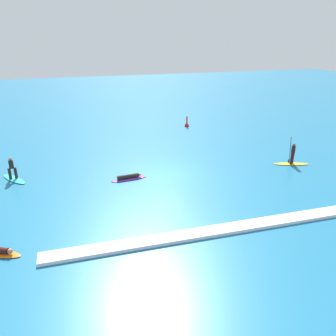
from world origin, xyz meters
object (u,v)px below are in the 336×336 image
Objects in this scene: surfer_on_teal_board at (13,175)px; surfer_on_purple_board at (129,177)px; surfer_on_yellow_board at (292,159)px; marker_buoy at (187,125)px.

surfer_on_teal_board is 0.96× the size of surfer_on_purple_board.
surfer_on_yellow_board is 13.02m from surfer_on_purple_board.
surfer_on_purple_board is 15.19m from marker_buoy.
surfer_on_yellow_board reaches higher than surfer_on_purple_board.
surfer_on_yellow_board reaches higher than surfer_on_teal_board.
surfer_on_teal_board is at bearing -148.14° from marker_buoy.
surfer_on_purple_board is (7.96, -2.18, -0.25)m from surfer_on_teal_board.
surfer_on_teal_board is 19.55m from marker_buoy.
surfer_on_teal_board is at bearing 159.26° from surfer_on_purple_board.
surfer_on_yellow_board is 1.12× the size of surfer_on_teal_board.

